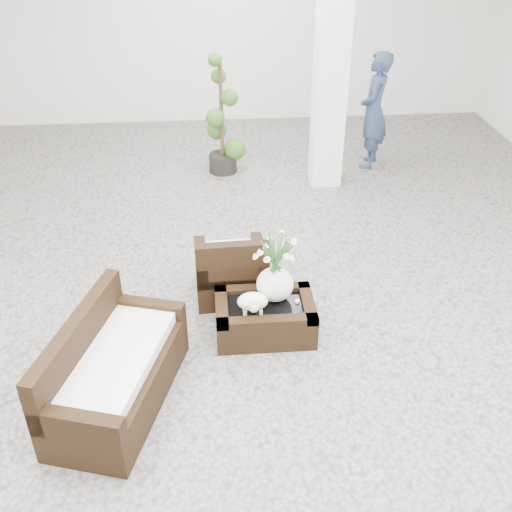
{
  "coord_description": "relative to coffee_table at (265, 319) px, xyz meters",
  "views": [
    {
      "loc": [
        -0.39,
        -4.82,
        3.58
      ],
      "look_at": [
        0.0,
        -0.1,
        0.62
      ],
      "focal_mm": 42.02,
      "sensor_mm": 36.0,
      "label": 1
    }
  ],
  "objects": [
    {
      "name": "sheep_figurine",
      "position": [
        -0.12,
        -0.1,
        0.26
      ],
      "size": [
        0.28,
        0.23,
        0.21
      ],
      "primitive_type": "ellipsoid",
      "color": "white",
      "rests_on": "coffee_table"
    },
    {
      "name": "topiary",
      "position": [
        -0.25,
        3.72,
        0.67
      ],
      "size": [
        0.44,
        0.44,
        1.66
      ],
      "primitive_type": null,
      "color": "#2A511A",
      "rests_on": "ground"
    },
    {
      "name": "planter_narcissus",
      "position": [
        0.1,
        0.1,
        0.56
      ],
      "size": [
        0.44,
        0.44,
        0.8
      ],
      "primitive_type": null,
      "color": "white",
      "rests_on": "coffee_table"
    },
    {
      "name": "coffee_table",
      "position": [
        0.0,
        0.0,
        0.0
      ],
      "size": [
        0.9,
        0.6,
        0.31
      ],
      "primitive_type": "cube",
      "color": "black",
      "rests_on": "ground"
    },
    {
      "name": "column",
      "position": [
        1.15,
        3.26,
        1.59
      ],
      "size": [
        0.4,
        0.4,
        3.5
      ],
      "primitive_type": "cube",
      "color": "white",
      "rests_on": "ground"
    },
    {
      "name": "ground",
      "position": [
        -0.05,
        0.46,
        -0.16
      ],
      "size": [
        11.0,
        11.0,
        0.0
      ],
      "primitive_type": "plane",
      "color": "gray",
      "rests_on": "ground"
    },
    {
      "name": "shopper",
      "position": [
        1.91,
        3.77,
        0.67
      ],
      "size": [
        0.6,
        0.71,
        1.65
      ],
      "primitive_type": "imported",
      "rotation": [
        0.0,
        0.0,
        -1.98
      ],
      "color": "navy",
      "rests_on": "ground"
    },
    {
      "name": "loveseat",
      "position": [
        -1.24,
        -0.76,
        0.23
      ],
      "size": [
        1.08,
        1.58,
        0.77
      ],
      "primitive_type": "cube",
      "rotation": [
        0.0,
        0.0,
        1.28
      ],
      "color": "black",
      "rests_on": "ground"
    },
    {
      "name": "tealight",
      "position": [
        0.3,
        0.02,
        0.17
      ],
      "size": [
        0.04,
        0.04,
        0.03
      ],
      "primitive_type": "cylinder",
      "color": "white",
      "rests_on": "coffee_table"
    },
    {
      "name": "armchair",
      "position": [
        -0.28,
        0.67,
        0.22
      ],
      "size": [
        0.72,
        0.7,
        0.74
      ],
      "primitive_type": "cube",
      "rotation": [
        0.0,
        0.0,
        3.18
      ],
      "color": "black",
      "rests_on": "ground"
    }
  ]
}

